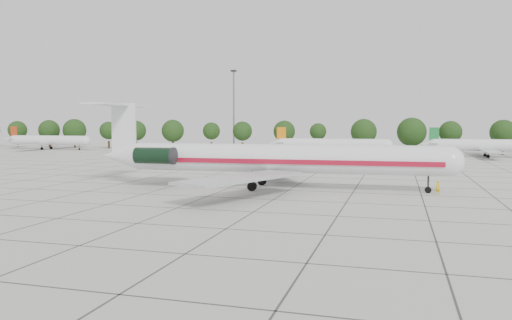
# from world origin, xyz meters

# --- Properties ---
(ground) EXTENTS (260.00, 260.00, 0.00)m
(ground) POSITION_xyz_m (0.00, 0.00, 0.00)
(ground) COLOR beige
(ground) RESTS_ON ground
(apron_joints) EXTENTS (170.00, 170.00, 0.02)m
(apron_joints) POSITION_xyz_m (0.00, 15.00, 0.01)
(apron_joints) COLOR #383838
(apron_joints) RESTS_ON ground
(main_airliner) EXTENTS (47.98, 37.66, 11.24)m
(main_airliner) POSITION_xyz_m (4.22, 1.25, 3.97)
(main_airliner) COLOR silver
(main_airliner) RESTS_ON ground
(ground_crew) EXTENTS (0.71, 0.63, 1.64)m
(ground_crew) POSITION_xyz_m (25.91, 1.61, 0.82)
(ground_crew) COLOR #E1B40D
(ground_crew) RESTS_ON ground
(bg_airliner_a) EXTENTS (28.24, 27.20, 7.40)m
(bg_airliner_a) POSITION_xyz_m (-86.61, 73.89, 2.91)
(bg_airliner_a) COLOR silver
(bg_airliner_a) RESTS_ON ground
(bg_airliner_c) EXTENTS (28.24, 27.20, 7.40)m
(bg_airliner_c) POSITION_xyz_m (4.78, 67.19, 2.91)
(bg_airliner_c) COLOR silver
(bg_airliner_c) RESTS_ON ground
(bg_airliner_d) EXTENTS (28.24, 27.20, 7.40)m
(bg_airliner_d) POSITION_xyz_m (43.28, 73.06, 2.91)
(bg_airliner_d) COLOR silver
(bg_airliner_d) RESTS_ON ground
(tree_line) EXTENTS (249.86, 8.44, 10.22)m
(tree_line) POSITION_xyz_m (-11.68, 85.00, 5.98)
(tree_line) COLOR #332114
(tree_line) RESTS_ON ground
(floodlight_mast) EXTENTS (1.60, 1.60, 25.45)m
(floodlight_mast) POSITION_xyz_m (-30.00, 92.00, 14.28)
(floodlight_mast) COLOR slate
(floodlight_mast) RESTS_ON ground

